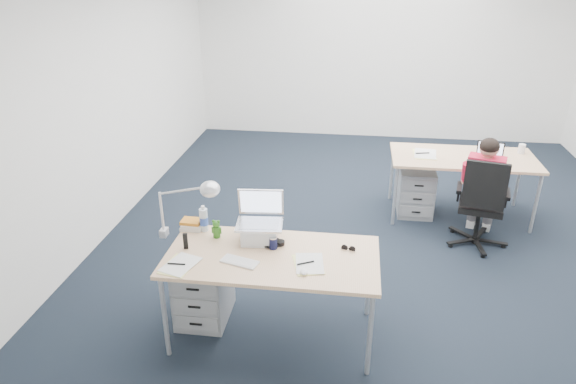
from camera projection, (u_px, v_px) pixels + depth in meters
The scene contains 24 objects.
floor at pixel (383, 234), 5.64m from camera, with size 7.00×7.00×0.00m, color black.
room at pixel (396, 78), 4.94m from camera, with size 6.02×7.02×2.80m.
desk_near at pixel (272, 260), 3.87m from camera, with size 1.60×0.80×0.73m.
desk_far at pixel (463, 160), 5.81m from camera, with size 1.60×0.80×0.73m.
office_chair at pixel (478, 221), 5.33m from camera, with size 0.74×0.74×1.00m.
seated_person at pixel (483, 188), 5.34m from camera, with size 0.48×0.68×1.16m.
drawer_pedestal_near at pixel (204, 289), 4.24m from camera, with size 0.40×0.50×0.55m, color #9A9D9F.
drawer_pedestal_far at pixel (415, 190), 6.04m from camera, with size 0.40×0.50×0.55m, color #9A9D9F.
silver_laptop at pixel (259, 219), 3.98m from camera, with size 0.36×0.28×0.38m, color silver, non-canonical shape.
wireless_keyboard at pixel (240, 262), 3.76m from camera, with size 0.28×0.11×0.01m, color white.
computer_mouse at pixel (304, 272), 3.62m from camera, with size 0.05×0.09×0.03m, color white.
headphones at pixel (271, 242), 4.00m from camera, with size 0.22×0.17×0.04m, color black, non-canonical shape.
can_koozie at pixel (273, 243), 3.92m from camera, with size 0.06×0.06×0.10m, color #121538.
water_bottle at pixel (204, 218), 4.16m from camera, with size 0.07×0.07×0.22m, color silver.
bear_figurine at pixel (216, 228), 4.07m from camera, with size 0.08×0.06×0.15m, color #1E671B, non-canonical shape.
book_stack at pixel (192, 224), 4.22m from camera, with size 0.17×0.13×0.08m, color silver.
cordless_phone at pixel (185, 241), 3.91m from camera, with size 0.03×0.02×0.13m, color black.
papers_left at pixel (179, 265), 3.71m from camera, with size 0.20×0.28×0.01m, color #FFFE93.
papers_right at pixel (308, 264), 3.73m from camera, with size 0.20×0.28×0.01m, color #FFFE93.
sunglasses at pixel (348, 248), 3.92m from camera, with size 0.11×0.05×0.03m, color black, non-canonical shape.
desk_lamp at pixel (180, 208), 3.99m from camera, with size 0.46×0.17×0.52m, color silver, non-canonical shape.
dark_laptop at pixel (490, 152), 5.63m from camera, with size 0.29×0.28×0.21m, color black, non-canonical shape.
far_cup at pixel (522, 149), 5.86m from camera, with size 0.08×0.08×0.11m, color white.
far_papers at pixel (424, 154), 5.84m from camera, with size 0.24×0.34×0.01m, color white.
Camera 1 is at (-0.37, -5.04, 2.75)m, focal length 32.00 mm.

